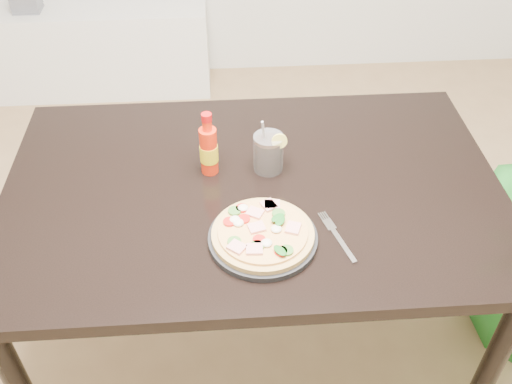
{
  "coord_description": "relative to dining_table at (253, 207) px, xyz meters",
  "views": [
    {
      "loc": [
        -0.03,
        -0.97,
        1.8
      ],
      "look_at": [
        0.04,
        0.12,
        0.83
      ],
      "focal_mm": 40.0,
      "sensor_mm": 36.0,
      "label": 1
    }
  ],
  "objects": [
    {
      "name": "media_console",
      "position": [
        -0.84,
        1.83,
        -0.42
      ],
      "size": [
        1.4,
        0.34,
        0.5
      ],
      "primitive_type": "cube",
      "color": "white",
      "rests_on": "ground"
    },
    {
      "name": "cd_stack",
      "position": [
        -1.09,
        1.81,
        -0.11
      ],
      "size": [
        0.14,
        0.12,
        0.11
      ],
      "color": "slate",
      "rests_on": "media_console"
    },
    {
      "name": "dining_table",
      "position": [
        0.0,
        0.0,
        0.0
      ],
      "size": [
        1.4,
        0.9,
        0.75
      ],
      "color": "black",
      "rests_on": "ground"
    },
    {
      "name": "hot_sauce_bottle",
      "position": [
        -0.12,
        0.07,
        0.16
      ],
      "size": [
        0.07,
        0.07,
        0.2
      ],
      "rotation": [
        0.0,
        0.0,
        0.4
      ],
      "color": "red",
      "rests_on": "dining_table"
    },
    {
      "name": "plate",
      "position": [
        0.01,
        -0.22,
        0.09
      ],
      "size": [
        0.28,
        0.28,
        0.02
      ],
      "primitive_type": "cylinder",
      "color": "black",
      "rests_on": "dining_table"
    },
    {
      "name": "fork",
      "position": [
        0.2,
        -0.21,
        0.09
      ],
      "size": [
        0.07,
        0.18,
        0.0
      ],
      "rotation": [
        0.0,
        0.0,
        0.29
      ],
      "color": "silver",
      "rests_on": "dining_table"
    },
    {
      "name": "pizza",
      "position": [
        0.01,
        -0.21,
        0.11
      ],
      "size": [
        0.26,
        0.26,
        0.03
      ],
      "color": "tan",
      "rests_on": "plate"
    },
    {
      "name": "cola_cup",
      "position": [
        0.05,
        0.07,
        0.14
      ],
      "size": [
        0.09,
        0.09,
        0.18
      ],
      "rotation": [
        0.0,
        0.0,
        0.18
      ],
      "color": "black",
      "rests_on": "dining_table"
    }
  ]
}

